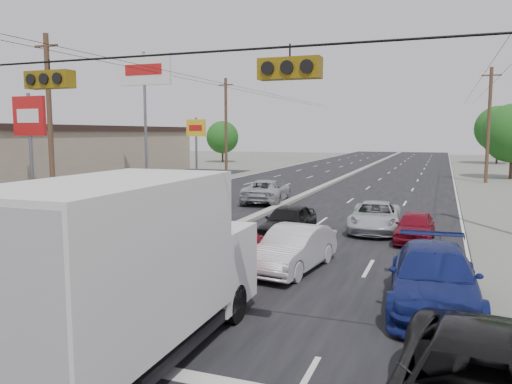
% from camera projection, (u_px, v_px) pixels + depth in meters
% --- Properties ---
extents(ground, '(200.00, 200.00, 0.00)m').
position_uv_depth(ground, '(9.00, 331.00, 11.13)').
color(ground, '#606356').
rests_on(ground, ground).
extents(road_surface, '(20.00, 160.00, 0.02)m').
position_uv_depth(road_surface, '(320.00, 189.00, 39.01)').
color(road_surface, black).
rests_on(road_surface, ground).
extents(center_median, '(0.50, 160.00, 0.20)m').
position_uv_depth(center_median, '(320.00, 188.00, 39.00)').
color(center_median, gray).
rests_on(center_median, ground).
extents(strip_mall, '(12.00, 42.00, 4.60)m').
position_uv_depth(strip_mall, '(13.00, 157.00, 43.18)').
color(strip_mall, tan).
rests_on(strip_mall, ground).
extents(parking_lot, '(10.00, 42.00, 0.02)m').
position_uv_depth(parking_lot, '(100.00, 187.00, 40.31)').
color(parking_lot, black).
rests_on(parking_lot, ground).
extents(utility_pole_left_b, '(1.60, 0.30, 10.00)m').
position_uv_depth(utility_pole_left_b, '(50.00, 120.00, 28.83)').
color(utility_pole_left_b, '#422D1E').
rests_on(utility_pole_left_b, ground).
extents(utility_pole_left_c, '(1.60, 0.30, 10.00)m').
position_uv_depth(utility_pole_left_c, '(226.00, 126.00, 52.07)').
color(utility_pole_left_c, '#422D1E').
rests_on(utility_pole_left_c, ground).
extents(utility_pole_right_c, '(1.60, 0.30, 10.00)m').
position_uv_depth(utility_pole_right_c, '(489.00, 124.00, 43.33)').
color(utility_pole_right_c, '#422D1E').
rests_on(utility_pole_right_c, ground).
extents(traffic_signals, '(25.00, 0.30, 0.54)m').
position_uv_depth(traffic_signals, '(46.00, 78.00, 9.99)').
color(traffic_signals, black).
rests_on(traffic_signals, ground).
extents(pole_sign_mid, '(2.60, 0.25, 7.00)m').
position_uv_depth(pole_sign_mid, '(30.00, 122.00, 33.19)').
color(pole_sign_mid, slate).
rests_on(pole_sign_mid, ground).
extents(pole_sign_billboard, '(5.00, 0.25, 11.00)m').
position_uv_depth(pole_sign_billboard, '(144.00, 78.00, 41.17)').
color(pole_sign_billboard, slate).
rests_on(pole_sign_billboard, ground).
extents(pole_sign_far, '(2.20, 0.25, 6.00)m').
position_uv_depth(pole_sign_far, '(196.00, 132.00, 53.37)').
color(pole_sign_far, slate).
rests_on(pole_sign_far, ground).
extents(tree_left_far, '(4.80, 4.80, 6.12)m').
position_uv_depth(tree_left_far, '(222.00, 137.00, 74.14)').
color(tree_left_far, '#382619').
rests_on(tree_left_far, ground).
extents(tree_right_far, '(6.40, 6.40, 8.16)m').
position_uv_depth(tree_right_far, '(498.00, 129.00, 70.00)').
color(tree_right_far, '#382619').
rests_on(tree_right_far, ground).
extents(box_truck, '(2.62, 7.12, 3.59)m').
position_uv_depth(box_truck, '(132.00, 269.00, 9.43)').
color(box_truck, black).
rests_on(box_truck, ground).
extents(red_sedan, '(1.97, 4.44, 1.42)m').
position_uv_depth(red_sedan, '(222.00, 260.00, 14.54)').
color(red_sedan, '#AD0A1C').
rests_on(red_sedan, ground).
extents(queue_car_a, '(1.73, 4.17, 1.41)m').
position_uv_depth(queue_car_a, '(288.00, 222.00, 20.70)').
color(queue_car_a, black).
rests_on(queue_car_a, ground).
extents(queue_car_b, '(2.02, 4.41, 1.40)m').
position_uv_depth(queue_car_b, '(293.00, 249.00, 15.93)').
color(queue_car_b, '#BBBCBE').
rests_on(queue_car_b, ground).
extents(queue_car_c, '(2.45, 4.81, 1.30)m').
position_uv_depth(queue_car_c, '(375.00, 217.00, 22.27)').
color(queue_car_c, '#B1B3B9').
rests_on(queue_car_c, ground).
extents(queue_car_d, '(2.41, 5.37, 1.53)m').
position_uv_depth(queue_car_d, '(434.00, 279.00, 12.46)').
color(queue_car_d, navy).
rests_on(queue_car_d, ground).
extents(queue_car_e, '(1.57, 3.64, 1.22)m').
position_uv_depth(queue_car_e, '(415.00, 227.00, 20.10)').
color(queue_car_e, maroon).
rests_on(queue_car_e, ground).
extents(oncoming_near, '(2.60, 5.18, 1.45)m').
position_uv_depth(oncoming_near, '(131.00, 212.00, 23.08)').
color(oncoming_near, black).
rests_on(oncoming_near, ground).
extents(oncoming_far, '(3.02, 5.49, 1.46)m').
position_uv_depth(oncoming_far, '(267.00, 191.00, 31.37)').
color(oncoming_far, '#9FA1A6').
rests_on(oncoming_far, ground).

